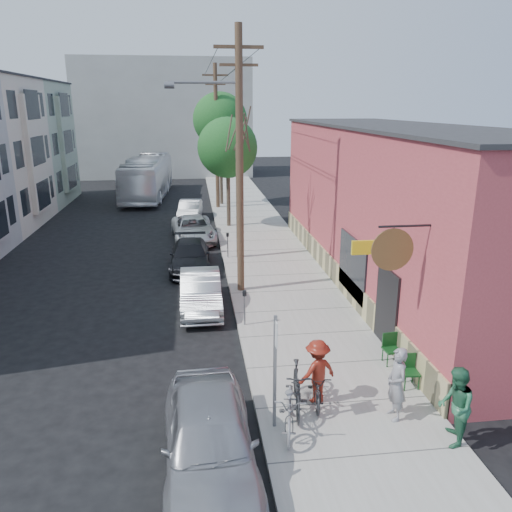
{
  "coord_description": "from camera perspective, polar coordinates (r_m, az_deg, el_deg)",
  "views": [
    {
      "loc": [
        0.66,
        -14.64,
        7.36
      ],
      "look_at": [
        3.09,
        4.56,
        1.5
      ],
      "focal_mm": 35.0,
      "sensor_mm": 36.0,
      "label": 1
    }
  ],
  "objects": [
    {
      "name": "car_4",
      "position": [
        33.74,
        -7.55,
        5.22
      ],
      "size": [
        1.75,
        4.04,
        1.29
      ],
      "primitive_type": "imported",
      "rotation": [
        0.0,
        0.0,
        -0.1
      ],
      "color": "#9B9FA2",
      "rests_on": "ground"
    },
    {
      "name": "tree_bare",
      "position": [
        24.07,
        -2.01,
        6.13
      ],
      "size": [
        0.24,
        0.24,
        5.48
      ],
      "color": "#44392C",
      "rests_on": "sidewalk"
    },
    {
      "name": "patio_chair_a",
      "position": [
        15.18,
        15.26,
        -10.28
      ],
      "size": [
        0.55,
        0.55,
        0.88
      ],
      "primitive_type": null,
      "rotation": [
        0.0,
        0.0,
        0.1
      ],
      "color": "#103B16",
      "rests_on": "sidewalk"
    },
    {
      "name": "patio_chair_b",
      "position": [
        14.16,
        17.15,
        -12.54
      ],
      "size": [
        0.54,
        0.54,
        0.88
      ],
      "primitive_type": null,
      "rotation": [
        0.0,
        0.0,
        -0.07
      ],
      "color": "#103B16",
      "rests_on": "sidewalk"
    },
    {
      "name": "tree_leafy_mid",
      "position": [
        30.57,
        -3.26,
        12.24
      ],
      "size": [
        3.6,
        3.6,
        6.59
      ],
      "color": "#44392C",
      "rests_on": "sidewalk"
    },
    {
      "name": "car_2",
      "position": [
        23.4,
        -7.55,
        0.03
      ],
      "size": [
        1.89,
        4.5,
        1.3
      ],
      "primitive_type": "imported",
      "rotation": [
        0.0,
        0.0,
        -0.02
      ],
      "color": "black",
      "rests_on": "ground"
    },
    {
      "name": "sidewalk",
      "position": [
        26.9,
        0.71,
        1.13
      ],
      "size": [
        4.5,
        58.0,
        0.15
      ],
      "primitive_type": "cube",
      "color": "#A8A59B",
      "rests_on": "ground"
    },
    {
      "name": "parking_meter_near",
      "position": [
        16.93,
        -1.31,
        -5.28
      ],
      "size": [
        0.14,
        0.14,
        1.24
      ],
      "color": "slate",
      "rests_on": "sidewalk"
    },
    {
      "name": "cyclist",
      "position": [
        12.87,
        6.99,
        -12.96
      ],
      "size": [
        1.24,
        0.99,
        1.68
      ],
      "primitive_type": "imported",
      "rotation": [
        0.0,
        0.0,
        3.53
      ],
      "color": "maroon",
      "rests_on": "sidewalk"
    },
    {
      "name": "cafe_building",
      "position": [
        21.71,
        15.54,
        5.45
      ],
      "size": [
        6.6,
        20.2,
        6.61
      ],
      "color": "#AB3F47",
      "rests_on": "ground"
    },
    {
      "name": "patron_grey",
      "position": [
        12.59,
        15.78,
        -13.88
      ],
      "size": [
        0.45,
        0.68,
        1.82
      ],
      "primitive_type": "imported",
      "rotation": [
        0.0,
        0.0,
        -1.54
      ],
      "color": "gray",
      "rests_on": "sidewalk"
    },
    {
      "name": "car_1",
      "position": [
        18.79,
        -6.34,
        -4.03
      ],
      "size": [
        1.5,
        4.23,
        1.39
      ],
      "primitive_type": "imported",
      "rotation": [
        0.0,
        0.0,
        0.01
      ],
      "color": "#ABB0B3",
      "rests_on": "ground"
    },
    {
      "name": "patron_green",
      "position": [
        12.16,
        21.83,
        -15.69
      ],
      "size": [
        0.99,
        1.09,
        1.83
      ],
      "primitive_type": "imported",
      "rotation": [
        0.0,
        0.0,
        -1.98
      ],
      "color": "#296845",
      "rests_on": "sidewalk"
    },
    {
      "name": "utility_pole_near",
      "position": [
        19.2,
        -2.06,
        11.0
      ],
      "size": [
        3.57,
        0.28,
        10.0
      ],
      "color": "#503A28",
      "rests_on": "sidewalk"
    },
    {
      "name": "tree_leafy_far",
      "position": [
        37.79,
        -4.12,
        15.25
      ],
      "size": [
        3.97,
        3.97,
        8.18
      ],
      "color": "#44392C",
      "rests_on": "sidewalk"
    },
    {
      "name": "end_cap_building",
      "position": [
        56.72,
        -10.28,
        15.21
      ],
      "size": [
        18.0,
        8.0,
        12.0
      ],
      "primitive_type": "cube",
      "color": "#A7A7A2",
      "rests_on": "ground"
    },
    {
      "name": "parked_bike_a",
      "position": [
        12.65,
        4.66,
        -14.82
      ],
      "size": [
        0.82,
        2.0,
        1.17
      ],
      "primitive_type": "imported",
      "rotation": [
        0.0,
        0.0,
        -0.14
      ],
      "color": "#222325",
      "rests_on": "sidewalk"
    },
    {
      "name": "bus",
      "position": [
        42.64,
        -12.29,
        8.81
      ],
      "size": [
        3.53,
        12.23,
        3.37
      ],
      "primitive_type": "imported",
      "rotation": [
        0.0,
        0.0,
        -0.06
      ],
      "color": "white",
      "rests_on": "ground"
    },
    {
      "name": "parked_bike_b",
      "position": [
        12.02,
        3.94,
        -16.99
      ],
      "size": [
        1.08,
        2.08,
        1.04
      ],
      "primitive_type": "imported",
      "rotation": [
        0.0,
        0.0,
        -0.2
      ],
      "color": "slate",
      "rests_on": "sidewalk"
    },
    {
      "name": "car_0",
      "position": [
        10.92,
        -5.37,
        -20.11
      ],
      "size": [
        2.03,
        4.77,
        1.61
      ],
      "primitive_type": "imported",
      "rotation": [
        0.0,
        0.0,
        0.03
      ],
      "color": "#9A9BA2",
      "rests_on": "ground"
    },
    {
      "name": "car_3",
      "position": [
        28.38,
        -7.18,
        3.09
      ],
      "size": [
        2.68,
        5.05,
        1.35
      ],
      "primitive_type": "imported",
      "rotation": [
        0.0,
        0.0,
        0.09
      ],
      "color": "#AEB3B6",
      "rests_on": "ground"
    },
    {
      "name": "sign_post",
      "position": [
        11.48,
        2.19,
        -11.95
      ],
      "size": [
        0.07,
        0.45,
        2.8
      ],
      "color": "slate",
      "rests_on": "sidewalk"
    },
    {
      "name": "ground",
      "position": [
        16.4,
        -8.89,
        -10.04
      ],
      "size": [
        120.0,
        120.0,
        0.0
      ],
      "primitive_type": "plane",
      "color": "black"
    },
    {
      "name": "utility_pole_far",
      "position": [
        36.53,
        -4.54,
        13.63
      ],
      "size": [
        1.8,
        0.28,
        10.0
      ],
      "color": "#503A28",
      "rests_on": "sidewalk"
    },
    {
      "name": "parking_meter_far",
      "position": [
        24.49,
        -3.26,
        1.72
      ],
      "size": [
        0.14,
        0.14,
        1.24
      ],
      "color": "slate",
      "rests_on": "sidewalk"
    },
    {
      "name": "cyclist_bike",
      "position": [
        13.06,
        6.93,
        -14.44
      ],
      "size": [
        0.86,
        1.79,
        0.9
      ],
      "primitive_type": "imported",
      "rotation": [
        0.0,
        0.0,
        -0.15
      ],
      "color": "black",
      "rests_on": "sidewalk"
    }
  ]
}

